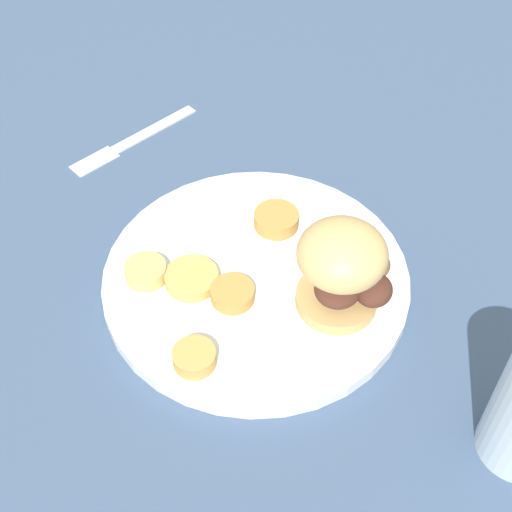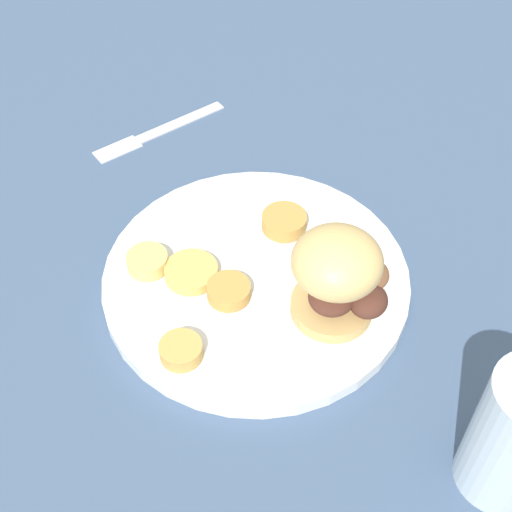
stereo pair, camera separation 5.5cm
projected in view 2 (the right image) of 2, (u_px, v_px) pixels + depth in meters
ground_plane at (256, 284)px, 0.70m from camera, size 4.00×4.00×0.00m
dinner_plate at (256, 278)px, 0.70m from camera, size 0.30×0.30×0.02m
sandwich at (339, 275)px, 0.63m from camera, size 0.09×0.11×0.09m
potato_round_0 at (191, 272)px, 0.69m from camera, size 0.05×0.05×0.01m
potato_round_1 at (148, 261)px, 0.69m from camera, size 0.04×0.04×0.02m
potato_round_2 at (232, 293)px, 0.67m from camera, size 0.04×0.04×0.01m
potato_round_3 at (181, 350)px, 0.62m from camera, size 0.04×0.04×0.01m
potato_round_4 at (284, 222)px, 0.73m from camera, size 0.05×0.05×0.02m
fork at (159, 131)px, 0.86m from camera, size 0.05×0.18×0.00m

